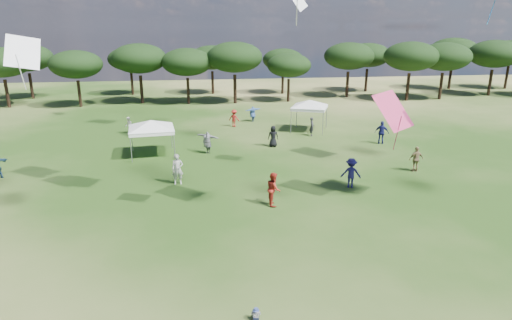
% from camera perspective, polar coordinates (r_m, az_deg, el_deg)
% --- Properties ---
extents(tree_line, '(108.78, 17.63, 7.77)m').
position_cam_1_polar(tree_line, '(57.26, -4.07, 13.46)').
color(tree_line, black).
rests_on(tree_line, ground).
extents(tent_left, '(6.47, 6.47, 2.98)m').
position_cam_1_polar(tent_left, '(32.63, -13.84, 4.97)').
color(tent_left, gray).
rests_on(tent_left, ground).
extents(tent_right, '(5.67, 5.67, 3.18)m').
position_cam_1_polar(tent_right, '(39.76, 7.19, 7.78)').
color(tent_right, gray).
rests_on(tent_right, ground).
extents(toddler, '(0.33, 0.36, 0.47)m').
position_cam_1_polar(toddler, '(14.97, -0.00, -19.93)').
color(toddler, black).
rests_on(toddler, ground).
extents(festival_crowd, '(29.17, 22.62, 1.91)m').
position_cam_1_polar(festival_crowd, '(32.50, -2.83, 2.35)').
color(festival_crowd, white).
rests_on(festival_crowd, ground).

